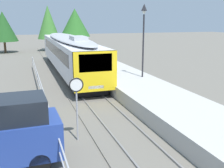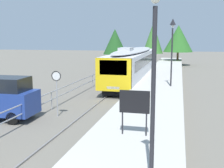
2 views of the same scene
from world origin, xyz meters
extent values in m
plane|color=#6B665B|center=(-3.00, 22.00, 0.00)|extent=(160.00, 160.00, 0.00)
cube|color=#6B665B|center=(0.00, 22.00, 0.03)|extent=(3.20, 60.00, 0.06)
cube|color=slate|center=(-0.72, 22.00, 0.10)|extent=(0.08, 60.00, 0.08)
cube|color=slate|center=(0.72, 22.00, 0.10)|extent=(0.08, 60.00, 0.08)
cube|color=silver|center=(0.00, 26.10, 1.96)|extent=(2.80, 20.61, 2.55)
cube|color=yellow|center=(0.00, 15.89, 1.96)|extent=(2.80, 0.24, 2.55)
cube|color=black|center=(0.00, 15.81, 2.53)|extent=(2.13, 0.08, 1.12)
cube|color=black|center=(0.00, 26.10, 2.37)|extent=(2.82, 17.31, 0.92)
ellipsoid|color=#B2B5BA|center=(0.00, 26.10, 3.42)|extent=(2.69, 19.78, 0.44)
cube|color=#B2B5BA|center=(0.00, 20.95, 3.70)|extent=(1.10, 2.20, 0.36)
cube|color=#EAE5C6|center=(0.00, 15.82, 0.97)|extent=(1.00, 0.10, 0.20)
cube|color=black|center=(0.00, 18.19, 0.42)|extent=(2.24, 3.20, 0.55)
cube|color=black|center=(0.00, 34.00, 0.42)|extent=(2.24, 3.20, 0.55)
cube|color=#B7B5AD|center=(3.25, 22.00, 0.45)|extent=(3.90, 60.00, 0.90)
cylinder|color=#232328|center=(4.26, 2.40, 3.20)|extent=(0.12, 0.12, 4.60)
cylinder|color=#232328|center=(4.26, 18.06, 3.20)|extent=(0.12, 0.12, 4.60)
pyramid|color=#232328|center=(4.26, 18.06, 6.00)|extent=(0.34, 0.34, 0.50)
sphere|color=silver|center=(4.26, 18.06, 5.68)|extent=(0.24, 0.24, 0.24)
cylinder|color=#232328|center=(2.75, 5.88, 1.35)|extent=(0.06, 0.06, 0.90)
cylinder|color=#232328|center=(3.71, 5.88, 1.35)|extent=(0.06, 0.06, 0.90)
cube|color=black|center=(3.23, 5.88, 2.25)|extent=(1.20, 0.08, 0.90)
cylinder|color=#9EA0A5|center=(-2.24, 10.57, 1.10)|extent=(0.07, 0.07, 2.20)
cylinder|color=white|center=(-2.24, 10.55, 2.50)|extent=(0.60, 0.03, 0.60)
torus|color=black|center=(-2.24, 10.54, 2.50)|extent=(0.61, 0.05, 0.61)
cube|color=#9EA0A5|center=(-3.30, 12.00, 1.20)|extent=(0.05, 36.00, 0.05)
cube|color=#9EA0A5|center=(-3.30, 12.00, 0.69)|extent=(0.05, 36.00, 0.05)
cylinder|color=#9EA0A5|center=(-3.30, 12.00, 0.62)|extent=(0.06, 0.06, 1.25)
cylinder|color=#9EA0A5|center=(-3.30, 21.00, 0.62)|extent=(0.06, 0.06, 1.25)
cylinder|color=#9EA0A5|center=(-3.30, 30.00, 0.62)|extent=(0.06, 0.06, 1.25)
cylinder|color=black|center=(-3.96, 8.48, 0.36)|extent=(0.73, 0.26, 0.72)
cylinder|color=black|center=(-4.01, 10.19, 0.36)|extent=(0.73, 0.26, 0.72)
cylinder|color=brown|center=(0.09, 46.26, 1.02)|extent=(0.36, 0.36, 2.04)
cone|color=#38702D|center=(0.09, 46.26, 4.76)|extent=(3.62, 3.62, 5.44)
cylinder|color=brown|center=(4.50, 45.93, 1.19)|extent=(0.36, 0.36, 2.38)
cone|color=#286023|center=(4.50, 45.93, 4.69)|extent=(5.05, 5.05, 4.62)
cylinder|color=brown|center=(-6.86, 46.07, 0.91)|extent=(0.36, 0.36, 1.82)
cone|color=#1E4C1E|center=(-6.86, 46.07, 4.13)|extent=(4.34, 4.34, 4.62)
camera|label=1|loc=(-4.24, -0.12, 5.10)|focal=43.00mm
camera|label=2|loc=(4.90, -4.77, 4.71)|focal=44.97mm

